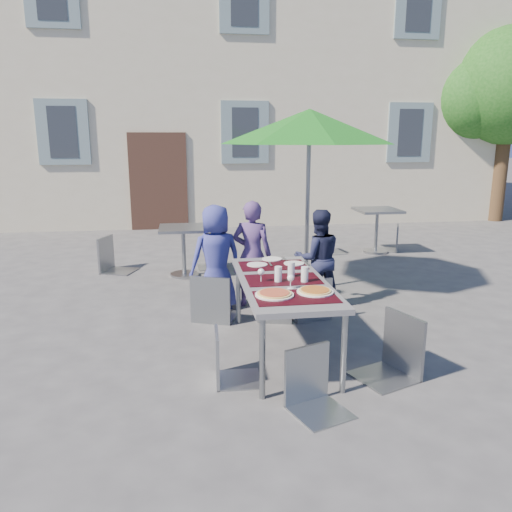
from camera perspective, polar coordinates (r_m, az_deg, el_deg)
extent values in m
plane|color=#3F3F41|center=(4.93, 9.95, -11.83)|extent=(90.00, 90.00, 0.00)
cube|color=#BDB498|center=(15.85, -3.21, 18.48)|extent=(13.00, 8.00, 7.00)
cube|color=#39231B|center=(11.74, -11.08, 8.33)|extent=(1.30, 0.06, 2.20)
cube|color=slate|center=(11.96, -21.19, 13.06)|extent=(1.10, 0.06, 1.40)
cube|color=#262B33|center=(11.94, -21.21, 13.06)|extent=(0.60, 0.04, 1.10)
cube|color=slate|center=(11.78, -1.28, 13.94)|extent=(1.10, 0.06, 1.40)
cube|color=#262B33|center=(11.76, -1.26, 13.94)|extent=(0.60, 0.04, 1.10)
cube|color=slate|center=(12.90, 17.15, 13.32)|extent=(1.10, 0.06, 1.40)
cube|color=#262B33|center=(12.89, 17.19, 13.32)|extent=(0.60, 0.04, 1.10)
cube|color=slate|center=(13.23, 18.07, 25.51)|extent=(1.10, 0.06, 1.40)
cube|color=#262B33|center=(13.21, 18.11, 25.52)|extent=(0.60, 0.04, 1.10)
cylinder|color=#45311D|center=(14.19, 26.16, 9.27)|extent=(0.36, 0.36, 2.80)
sphere|color=#164A13|center=(14.22, 26.97, 16.90)|extent=(2.80, 2.80, 2.80)
sphere|color=#164A13|center=(14.02, 23.33, 16.08)|extent=(2.00, 2.00, 2.00)
sphere|color=#164A13|center=(14.88, 26.47, 18.67)|extent=(1.80, 1.80, 1.80)
cube|color=#494A4F|center=(4.81, 3.11, -3.01)|extent=(0.80, 1.85, 0.05)
cylinder|color=gray|center=(4.09, 0.73, -11.66)|extent=(0.05, 0.05, 0.70)
cylinder|color=gray|center=(4.24, 10.00, -10.92)|extent=(0.05, 0.05, 0.70)
cylinder|color=gray|center=(5.69, -2.03, -4.35)|extent=(0.05, 0.05, 0.70)
cylinder|color=gray|center=(5.80, 4.67, -4.04)|extent=(0.05, 0.05, 0.70)
cube|color=black|center=(4.29, 4.58, -4.69)|extent=(0.70, 0.42, 0.01)
cube|color=black|center=(4.81, 3.12, -2.69)|extent=(0.70, 0.42, 0.01)
cube|color=black|center=(5.33, 1.95, -1.07)|extent=(0.70, 0.42, 0.01)
cylinder|color=white|center=(4.31, 2.12, -4.44)|extent=(0.34, 0.34, 0.01)
cylinder|color=tan|center=(4.31, 2.12, -4.29)|extent=(0.30, 0.30, 0.01)
cylinder|color=#972A0E|center=(4.31, 2.12, -4.19)|extent=(0.26, 0.26, 0.01)
cylinder|color=white|center=(4.42, 6.77, -4.07)|extent=(0.32, 0.32, 0.01)
cylinder|color=tan|center=(4.42, 6.77, -3.92)|extent=(0.28, 0.28, 0.01)
cylinder|color=maroon|center=(4.42, 6.77, -3.82)|extent=(0.25, 0.25, 0.01)
cylinder|color=silver|center=(4.71, 2.56, -2.10)|extent=(0.07, 0.07, 0.15)
cylinder|color=silver|center=(4.88, 4.06, -1.56)|extent=(0.07, 0.07, 0.15)
cylinder|color=silver|center=(4.72, 5.58, -2.12)|extent=(0.07, 0.07, 0.15)
cylinder|color=silver|center=(4.72, 0.58, -2.97)|extent=(0.06, 0.06, 0.00)
cylinder|color=silver|center=(4.71, 0.58, -2.53)|extent=(0.01, 0.01, 0.08)
sphere|color=silver|center=(4.70, 0.58, -1.82)|extent=(0.06, 0.06, 0.06)
cylinder|color=silver|center=(4.53, 3.96, -3.70)|extent=(0.06, 0.06, 0.00)
cylinder|color=silver|center=(4.52, 3.97, -3.24)|extent=(0.01, 0.01, 0.08)
sphere|color=silver|center=(4.51, 3.98, -2.51)|extent=(0.06, 0.06, 0.06)
cylinder|color=white|center=(5.33, 0.13, -0.98)|extent=(0.22, 0.22, 0.01)
cube|color=#9C9FA4|center=(5.35, 1.62, -0.94)|extent=(0.02, 0.18, 0.00)
cylinder|color=white|center=(5.39, 4.36, -0.84)|extent=(0.22, 0.22, 0.01)
cube|color=#9C9FA4|center=(5.42, 5.80, -0.81)|extent=(0.02, 0.18, 0.00)
cylinder|color=white|center=(5.57, 1.83, -0.34)|extent=(0.22, 0.22, 0.01)
cube|color=#9C9FA4|center=(5.60, 3.24, -0.31)|extent=(0.02, 0.18, 0.00)
imported|color=navy|center=(6.10, -4.59, -0.20)|extent=(0.72, 0.56, 1.31)
imported|color=#4D366E|center=(6.19, -0.45, 0.19)|extent=(0.57, 0.47, 1.34)
imported|color=#1B1F3C|center=(6.25, 7.08, -0.29)|extent=(0.60, 0.35, 1.23)
cube|color=gray|center=(5.84, -4.65, -2.36)|extent=(0.60, 0.60, 0.03)
cube|color=gray|center=(5.57, -5.37, -0.21)|extent=(0.45, 0.20, 0.56)
cylinder|color=gray|center=(6.05, -2.23, -4.31)|extent=(0.02, 0.02, 0.49)
cylinder|color=gray|center=(6.16, -5.86, -4.05)|extent=(0.02, 0.02, 0.49)
cylinder|color=gray|center=(5.68, -3.25, -5.51)|extent=(0.02, 0.02, 0.49)
cylinder|color=gray|center=(5.80, -7.09, -5.20)|extent=(0.02, 0.02, 0.49)
cube|color=gray|center=(5.83, 2.30, -3.18)|extent=(0.48, 0.48, 0.03)
cube|color=gray|center=(5.58, 2.18, -1.41)|extent=(0.39, 0.13, 0.47)
cylinder|color=gray|center=(6.04, 4.00, -4.74)|extent=(0.02, 0.02, 0.41)
cylinder|color=gray|center=(6.06, 0.80, -4.64)|extent=(0.02, 0.02, 0.41)
cylinder|color=gray|center=(5.72, 3.86, -5.78)|extent=(0.02, 0.02, 0.41)
cylinder|color=gray|center=(5.74, 0.47, -5.67)|extent=(0.02, 0.02, 0.41)
cube|color=gray|center=(5.91, 5.93, -2.65)|extent=(0.50, 0.50, 0.03)
cube|color=gray|center=(5.66, 6.85, -0.71)|extent=(0.43, 0.11, 0.51)
cylinder|color=gray|center=(6.21, 6.72, -4.13)|extent=(0.02, 0.02, 0.45)
cylinder|color=gray|center=(6.06, 3.58, -4.49)|extent=(0.02, 0.02, 0.45)
cylinder|color=gray|center=(5.90, 8.25, -5.13)|extent=(0.02, 0.02, 0.45)
cylinder|color=gray|center=(5.75, 4.97, -5.54)|extent=(0.02, 0.02, 0.45)
cube|color=#92989D|center=(4.35, -2.05, -9.14)|extent=(0.40, 0.40, 0.03)
cube|color=#92989D|center=(4.26, -4.57, -6.35)|extent=(0.04, 0.39, 0.46)
cylinder|color=#92989D|center=(4.30, 0.42, -12.52)|extent=(0.02, 0.02, 0.41)
cylinder|color=#92989D|center=(4.60, -0.08, -10.72)|extent=(0.02, 0.02, 0.41)
cylinder|color=#92989D|center=(4.28, -4.13, -12.70)|extent=(0.02, 0.02, 0.41)
cylinder|color=#92989D|center=(4.58, -4.30, -10.88)|extent=(0.02, 0.02, 0.41)
cube|color=gray|center=(4.50, 14.68, -7.61)|extent=(0.61, 0.61, 0.03)
cube|color=gray|center=(4.56, 16.92, -3.74)|extent=(0.20, 0.45, 0.56)
cylinder|color=gray|center=(4.60, 10.89, -10.37)|extent=(0.02, 0.02, 0.49)
cylinder|color=gray|center=(4.34, 14.40, -12.11)|extent=(0.02, 0.02, 0.49)
cylinder|color=gray|center=(4.86, 14.57, -9.27)|extent=(0.02, 0.02, 0.49)
cylinder|color=gray|center=(4.60, 18.09, -10.81)|extent=(0.02, 0.02, 0.49)
cube|color=#8F969A|center=(3.88, 7.53, -11.82)|extent=(0.52, 0.52, 0.03)
cube|color=#8F969A|center=(3.93, 5.97, -7.58)|extent=(0.39, 0.17, 0.49)
cylinder|color=#8F969A|center=(3.76, 6.79, -16.46)|extent=(0.02, 0.02, 0.43)
cylinder|color=#8F969A|center=(3.95, 11.09, -15.07)|extent=(0.02, 0.02, 0.43)
cylinder|color=#8F969A|center=(4.02, 3.83, -14.35)|extent=(0.02, 0.02, 0.43)
cylinder|color=#8F969A|center=(4.20, 7.99, -13.19)|extent=(0.02, 0.02, 0.43)
cylinder|color=#9C9FA4|center=(7.03, 5.69, -3.49)|extent=(0.50, 0.50, 0.10)
cylinder|color=gray|center=(6.80, 5.90, 5.31)|extent=(0.06, 0.06, 2.27)
cone|color=#186D1A|center=(6.73, 6.13, 14.51)|extent=(2.34, 2.34, 0.44)
cylinder|color=#9C9FA4|center=(7.79, -8.16, -2.11)|extent=(0.44, 0.44, 0.04)
cylinder|color=gray|center=(7.71, -8.24, 0.31)|extent=(0.06, 0.06, 0.72)
cube|color=gray|center=(7.63, -8.34, 3.16)|extent=(0.72, 0.72, 0.04)
cube|color=gray|center=(8.14, -15.51, 1.69)|extent=(0.60, 0.60, 0.03)
cube|color=gray|center=(8.20, -17.01, 3.65)|extent=(0.20, 0.45, 0.56)
cylinder|color=gray|center=(7.93, -14.77, -0.47)|extent=(0.02, 0.02, 0.49)
cylinder|color=gray|center=(8.28, -13.53, 0.18)|extent=(0.02, 0.02, 0.49)
cylinder|color=gray|center=(8.12, -17.30, -0.32)|extent=(0.02, 0.02, 0.49)
cylinder|color=gray|center=(8.46, -15.98, 0.31)|extent=(0.02, 0.02, 0.49)
cube|color=gray|center=(8.14, -5.25, 1.76)|extent=(0.44, 0.44, 0.03)
cube|color=gray|center=(8.12, -3.87, 3.55)|extent=(0.05, 0.42, 0.50)
cylinder|color=gray|center=(8.35, -6.58, 0.40)|extent=(0.02, 0.02, 0.44)
cylinder|color=gray|center=(8.00, -6.36, -0.17)|extent=(0.02, 0.02, 0.44)
cylinder|color=gray|center=(8.38, -4.12, 0.51)|extent=(0.02, 0.02, 0.44)
cylinder|color=gray|center=(8.03, -3.79, -0.05)|extent=(0.02, 0.02, 0.44)
cylinder|color=#9C9FA4|center=(9.53, 13.47, 0.51)|extent=(0.44, 0.44, 0.04)
cylinder|color=gray|center=(9.45, 13.59, 2.63)|extent=(0.06, 0.06, 0.76)
cube|color=gray|center=(9.39, 13.72, 5.11)|extent=(0.76, 0.76, 0.04)
cube|color=#92969E|center=(9.28, 8.78, 3.05)|extent=(0.47, 0.47, 0.03)
cube|color=#92969E|center=(9.16, 7.71, 4.52)|extent=(0.09, 0.41, 0.49)
cylinder|color=#92969E|center=(9.25, 10.20, 1.52)|extent=(0.02, 0.02, 0.43)
cylinder|color=#92969E|center=(9.56, 9.23, 1.95)|extent=(0.02, 0.02, 0.43)
cylinder|color=#92969E|center=(9.09, 8.20, 1.40)|extent=(0.02, 0.02, 0.43)
cylinder|color=#92969E|center=(9.41, 7.28, 1.83)|extent=(0.02, 0.02, 0.43)
cube|color=gray|center=(9.71, 14.75, 3.20)|extent=(0.54, 0.54, 0.03)
cube|color=gray|center=(9.68, 15.99, 4.55)|extent=(0.19, 0.39, 0.49)
cylinder|color=gray|center=(9.93, 13.67, 2.15)|extent=(0.02, 0.02, 0.43)
cylinder|color=gray|center=(9.58, 13.60, 1.76)|extent=(0.02, 0.02, 0.43)
cylinder|color=gray|center=(9.93, 15.70, 2.03)|extent=(0.02, 0.02, 0.43)
cylinder|color=gray|center=(9.58, 15.70, 1.63)|extent=(0.02, 0.02, 0.43)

